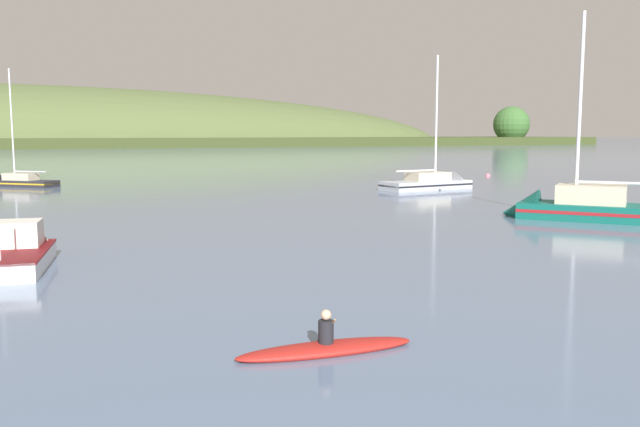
{
  "coord_description": "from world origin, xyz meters",
  "views": [
    {
      "loc": [
        -4.68,
        7.62,
        4.5
      ],
      "look_at": [
        5.54,
        34.38,
        1.01
      ],
      "focal_mm": 36.9,
      "sensor_mm": 36.0,
      "label": 1
    }
  ],
  "objects_px": {
    "sailboat_far_left": "(15,185)",
    "mooring_buoy_foreground": "(488,176)",
    "canoe_with_paddler": "(326,348)",
    "sailboat_midwater_white": "(574,212)",
    "sailboat_near_mooring": "(436,186)",
    "fishing_boat_moored": "(15,256)"
  },
  "relations": [
    {
      "from": "sailboat_near_mooring",
      "to": "mooring_buoy_foreground",
      "type": "height_order",
      "value": "sailboat_near_mooring"
    },
    {
      "from": "mooring_buoy_foreground",
      "to": "canoe_with_paddler",
      "type": "bearing_deg",
      "value": -128.25
    },
    {
      "from": "canoe_with_paddler",
      "to": "sailboat_midwater_white",
      "type": "bearing_deg",
      "value": 39.26
    },
    {
      "from": "sailboat_midwater_white",
      "to": "canoe_with_paddler",
      "type": "bearing_deg",
      "value": 84.49
    },
    {
      "from": "sailboat_far_left",
      "to": "fishing_boat_moored",
      "type": "relative_size",
      "value": 2.04
    },
    {
      "from": "sailboat_far_left",
      "to": "mooring_buoy_foreground",
      "type": "distance_m",
      "value": 46.38
    },
    {
      "from": "sailboat_midwater_white",
      "to": "canoe_with_paddler",
      "type": "distance_m",
      "value": 25.25
    },
    {
      "from": "sailboat_near_mooring",
      "to": "canoe_with_paddler",
      "type": "xyz_separation_m",
      "value": [
        -23.36,
        -34.7,
        -0.13
      ]
    },
    {
      "from": "fishing_boat_moored",
      "to": "mooring_buoy_foreground",
      "type": "bearing_deg",
      "value": -45.37
    },
    {
      "from": "sailboat_midwater_white",
      "to": "fishing_boat_moored",
      "type": "relative_size",
      "value": 2.22
    },
    {
      "from": "sailboat_near_mooring",
      "to": "mooring_buoy_foreground",
      "type": "relative_size",
      "value": 19.66
    },
    {
      "from": "sailboat_near_mooring",
      "to": "mooring_buoy_foreground",
      "type": "bearing_deg",
      "value": 32.11
    },
    {
      "from": "sailboat_midwater_white",
      "to": "sailboat_far_left",
      "type": "bearing_deg",
      "value": -2.34
    },
    {
      "from": "canoe_with_paddler",
      "to": "sailboat_near_mooring",
      "type": "bearing_deg",
      "value": 58.12
    },
    {
      "from": "sailboat_near_mooring",
      "to": "sailboat_midwater_white",
      "type": "height_order",
      "value": "sailboat_near_mooring"
    },
    {
      "from": "sailboat_far_left",
      "to": "canoe_with_paddler",
      "type": "xyz_separation_m",
      "value": [
        9.19,
        -49.74,
        -0.02
      ]
    },
    {
      "from": "sailboat_near_mooring",
      "to": "sailboat_far_left",
      "type": "bearing_deg",
      "value": 145.32
    },
    {
      "from": "sailboat_near_mooring",
      "to": "canoe_with_paddler",
      "type": "height_order",
      "value": "sailboat_near_mooring"
    },
    {
      "from": "sailboat_midwater_white",
      "to": "fishing_boat_moored",
      "type": "height_order",
      "value": "sailboat_midwater_white"
    },
    {
      "from": "sailboat_midwater_white",
      "to": "fishing_boat_moored",
      "type": "distance_m",
      "value": 26.94
    },
    {
      "from": "canoe_with_paddler",
      "to": "mooring_buoy_foreground",
      "type": "height_order",
      "value": "canoe_with_paddler"
    },
    {
      "from": "sailboat_far_left",
      "to": "canoe_with_paddler",
      "type": "distance_m",
      "value": 50.58
    }
  ]
}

